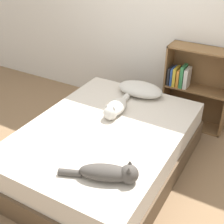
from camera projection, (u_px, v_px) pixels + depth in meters
ground_plane at (105, 167)px, 3.12m from camera, size 8.00×8.00×0.00m
wall_back at (167, 11)px, 3.50m from camera, size 8.00×0.06×2.50m
bed at (105, 149)px, 3.00m from camera, size 1.39×1.89×0.47m
pillow at (140, 89)px, 3.41m from camera, size 0.51×0.31×0.13m
cat_light at (115, 108)px, 3.08m from camera, size 0.21×0.52×0.16m
cat_dark at (110, 173)px, 2.27m from camera, size 0.57×0.30×0.16m
bookshelf at (195, 85)px, 3.58m from camera, size 0.72×0.26×0.96m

